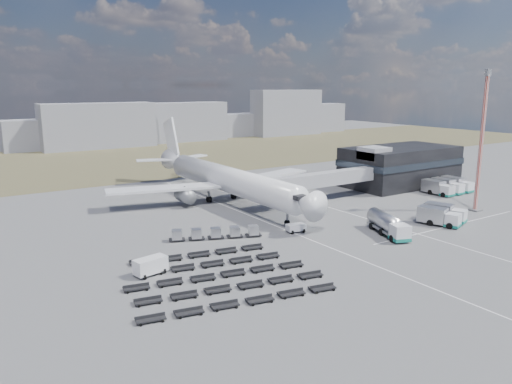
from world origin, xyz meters
TOP-DOWN VIEW (x-y plane):
  - ground at (0.00, 0.00)m, footprint 420.00×420.00m
  - grass_strip at (0.00, 110.00)m, footprint 420.00×90.00m
  - lane_markings at (9.77, 3.00)m, footprint 47.12×110.00m
  - terminal at (47.77, 23.96)m, footprint 30.40×16.40m
  - jet_bridge at (15.90, 20.42)m, footprint 30.30×3.80m
  - airliner at (0.00, 32.38)m, footprint 51.59×64.53m
  - skyline at (-10.41, 150.09)m, footprint 304.91×22.84m
  - fuel_tanker at (11.21, -5.38)m, footprint 6.69×11.65m
  - pushback_tug at (-1.32, 4.70)m, footprint 3.57×2.39m
  - utility_van at (-30.64, -0.42)m, footprint 4.91×2.96m
  - catering_truck at (13.90, 37.05)m, footprint 2.78×6.06m
  - service_trucks_near at (25.49, -5.84)m, footprint 8.58×9.35m
  - service_trucks_far at (49.91, 10.71)m, footprint 10.46×7.99m
  - uld_row at (-15.17, 9.09)m, footprint 15.30×7.32m
  - baggage_dollies at (-23.45, -6.93)m, footprint 28.03×24.37m
  - floodlight_mast at (39.65, -3.55)m, footprint 2.74×2.22m

SIDE VIEW (x-z plane):
  - ground at x=0.00m, z-range 0.00..0.00m
  - grass_strip at x=0.00m, z-range 0.00..0.01m
  - lane_markings at x=9.77m, z-range 0.00..0.01m
  - baggage_dollies at x=-23.45m, z-range 0.00..0.79m
  - pushback_tug at x=-1.32m, z-range 0.00..1.48m
  - uld_row at x=-15.17m, z-range 0.17..1.90m
  - utility_van at x=-30.64m, z-range 0.00..2.42m
  - catering_truck at x=13.90m, z-range 0.03..2.75m
  - service_trucks_near at x=25.49m, z-range 0.13..3.22m
  - service_trucks_far at x=49.91m, z-range 0.14..3.27m
  - fuel_tanker at x=11.21m, z-range 0.00..3.67m
  - jet_bridge at x=15.90m, z-range 1.53..8.58m
  - terminal at x=47.77m, z-range -0.25..10.75m
  - airliner at x=0.00m, z-range -3.52..14.10m
  - skyline at x=-10.41m, z-range -3.37..21.07m
  - floodlight_mast at x=39.65m, z-range 0.03..28.81m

